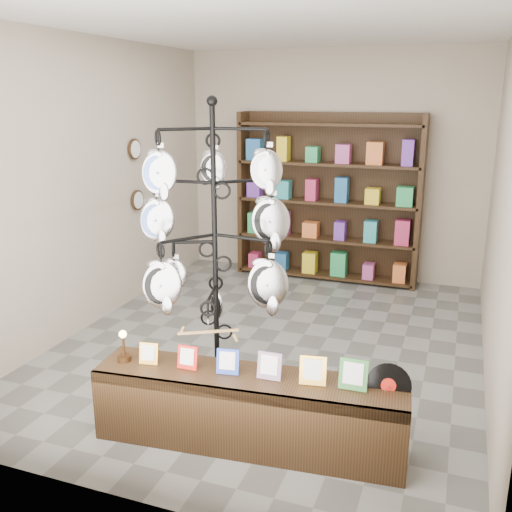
# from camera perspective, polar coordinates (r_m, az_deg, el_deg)

# --- Properties ---
(ground) EXTENTS (5.00, 5.00, 0.00)m
(ground) POSITION_cam_1_polar(r_m,az_deg,el_deg) (5.82, 1.57, -8.65)
(ground) COLOR slate
(ground) RESTS_ON ground
(room_envelope) EXTENTS (5.00, 5.00, 5.00)m
(room_envelope) POSITION_cam_1_polar(r_m,az_deg,el_deg) (5.33, 1.72, 9.81)
(room_envelope) COLOR #AA9B89
(room_envelope) RESTS_ON ground
(display_tree) EXTENTS (1.33, 1.33, 2.40)m
(display_tree) POSITION_cam_1_polar(r_m,az_deg,el_deg) (4.30, -4.16, 2.08)
(display_tree) COLOR black
(display_tree) RESTS_ON ground
(front_shelf) EXTENTS (2.21, 0.65, 0.77)m
(front_shelf) POSITION_cam_1_polar(r_m,az_deg,el_deg) (4.15, -0.73, -15.13)
(front_shelf) COLOR black
(front_shelf) RESTS_ON ground
(back_shelving) EXTENTS (2.42, 0.36, 2.20)m
(back_shelving) POSITION_cam_1_polar(r_m,az_deg,el_deg) (7.63, 7.15, 5.27)
(back_shelving) COLOR black
(back_shelving) RESTS_ON ground
(wall_clocks) EXTENTS (0.03, 0.24, 0.84)m
(wall_clocks) POSITION_cam_1_polar(r_m,az_deg,el_deg) (6.93, -11.92, 7.94)
(wall_clocks) COLOR black
(wall_clocks) RESTS_ON ground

